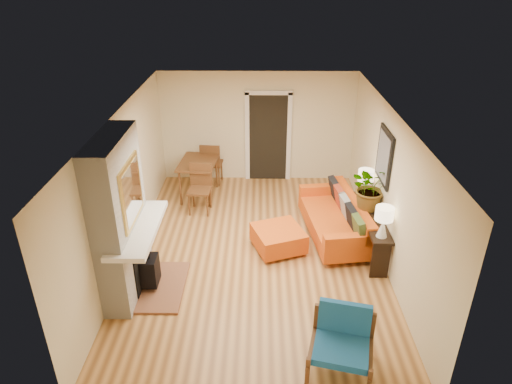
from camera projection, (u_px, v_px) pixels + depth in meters
room_shell at (284, 139)px, 10.11m from camera, size 6.50×6.50×6.50m
fireplace at (123, 222)px, 6.90m from camera, size 1.09×1.68×2.60m
sofa at (338, 219)px, 8.71m from camera, size 1.19×2.24×0.84m
ottoman at (278, 238)px, 8.33m from camera, size 1.07×1.07×0.42m
blue_chair at (342, 338)px, 5.85m from camera, size 0.96×0.94×0.83m
dining_table at (202, 169)px, 10.05m from camera, size 0.91×1.94×1.03m
console_table at (371, 222)px, 8.19m from camera, size 0.34×1.85×0.72m
lamp_near at (384, 218)px, 7.34m from camera, size 0.30×0.30×0.54m
lamp_far at (366, 180)px, 8.63m from camera, size 0.30×0.30×0.54m
houseplant at (371, 187)px, 8.16m from camera, size 0.95×0.89×0.85m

